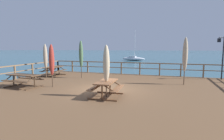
% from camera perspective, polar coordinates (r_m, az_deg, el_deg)
% --- Properties ---
extents(ground_plane, '(600.00, 600.00, 0.00)m').
position_cam_1_polar(ground_plane, '(10.52, -1.68, -9.99)').
color(ground_plane, '#2D5B6B').
extents(wooden_deck, '(15.65, 12.92, 0.73)m').
position_cam_1_polar(wooden_deck, '(10.42, -1.68, -8.08)').
color(wooden_deck, brown).
rests_on(wooden_deck, ground).
extents(railing_waterside_far, '(15.45, 0.10, 1.09)m').
position_cam_1_polar(railing_waterside_far, '(16.22, 5.91, 1.24)').
color(railing_waterside_far, brown).
rests_on(railing_waterside_far, wooden_deck).
extents(railing_side_left, '(0.10, 12.72, 1.09)m').
position_cam_1_polar(railing_side_left, '(14.68, -31.16, -0.30)').
color(railing_side_left, brown).
rests_on(railing_side_left, wooden_deck).
extents(picnic_table_back_left, '(2.13, 1.51, 0.78)m').
position_cam_1_polar(picnic_table_back_left, '(12.05, -26.38, -2.25)').
color(picnic_table_back_left, brown).
rests_on(picnic_table_back_left, wooden_deck).
extents(picnic_table_front_right, '(1.49, 1.76, 0.78)m').
position_cam_1_polar(picnic_table_front_right, '(8.64, -1.83, -4.96)').
color(picnic_table_front_right, brown).
rests_on(picnic_table_front_right, wooden_deck).
extents(picnic_table_mid_left, '(1.46, 2.02, 0.78)m').
position_cam_1_polar(picnic_table_mid_left, '(16.14, -18.15, 0.24)').
color(picnic_table_mid_left, brown).
rests_on(picnic_table_mid_left, wooden_deck).
extents(patio_umbrella_short_mid, '(0.32, 0.32, 2.58)m').
position_cam_1_polar(patio_umbrella_short_mid, '(11.30, -18.71, 3.05)').
color(patio_umbrella_short_mid, '#4C3828').
rests_on(patio_umbrella_short_mid, wooden_deck).
extents(patio_umbrella_tall_front, '(0.32, 0.32, 2.50)m').
position_cam_1_polar(patio_umbrella_tall_front, '(8.47, -1.82, 1.87)').
color(patio_umbrella_tall_front, '#4C3828').
rests_on(patio_umbrella_tall_front, wooden_deck).
extents(patio_umbrella_tall_back_left, '(0.32, 0.32, 2.46)m').
position_cam_1_polar(patio_umbrella_tall_back_left, '(16.06, -18.56, 3.79)').
color(patio_umbrella_tall_back_left, '#4C3828').
rests_on(patio_umbrella_tall_back_left, wooden_deck).
extents(patio_umbrella_short_front, '(0.32, 0.32, 2.68)m').
position_cam_1_polar(patio_umbrella_short_front, '(15.04, -20.49, 4.08)').
color(patio_umbrella_short_front, '#4C3828').
rests_on(patio_umbrella_short_front, wooden_deck).
extents(patio_umbrella_tall_mid_right, '(0.32, 0.32, 2.95)m').
position_cam_1_polar(patio_umbrella_tall_mid_right, '(14.21, -9.86, 4.95)').
color(patio_umbrella_tall_mid_right, '#4C3828').
rests_on(patio_umbrella_tall_mid_right, wooden_deck).
extents(patio_umbrella_tall_mid_left, '(0.32, 0.32, 3.04)m').
position_cam_1_polar(patio_umbrella_tall_mid_left, '(12.28, 22.31, 4.53)').
color(patio_umbrella_tall_mid_left, '#4C3828').
rests_on(patio_umbrella_tall_mid_left, wooden_deck).
extents(lamp_post_hooked, '(0.55, 0.51, 3.20)m').
position_cam_1_polar(lamp_post_hooked, '(15.51, 31.57, 5.07)').
color(lamp_post_hooked, black).
rests_on(lamp_post_hooked, wooden_deck).
extents(sailboat_distant, '(6.20, 2.67, 7.72)m').
position_cam_1_polar(sailboat_distant, '(46.27, 6.86, 3.65)').
color(sailboat_distant, silver).
rests_on(sailboat_distant, ground).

